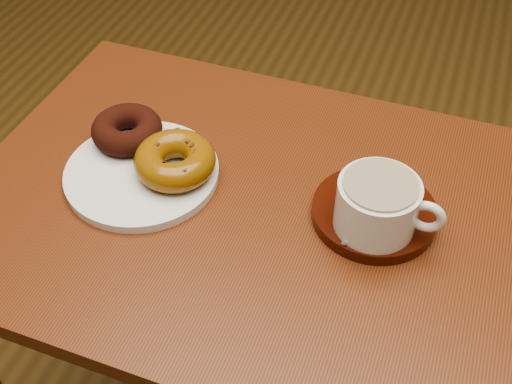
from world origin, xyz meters
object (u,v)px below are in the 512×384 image
(saucer, at_px, (374,213))
(cafe_table, at_px, (243,252))
(donut_plate, at_px, (142,173))
(coffee_cup, at_px, (379,205))

(saucer, bearing_deg, cafe_table, -171.16)
(cafe_table, bearing_deg, donut_plate, -177.25)
(donut_plate, xyz_separation_m, coffee_cup, (0.32, 0.00, 0.05))
(donut_plate, bearing_deg, coffee_cup, 0.88)
(cafe_table, relative_size, donut_plate, 3.55)
(cafe_table, xyz_separation_m, saucer, (0.17, 0.03, 0.12))
(donut_plate, xyz_separation_m, saucer, (0.31, 0.03, 0.00))
(saucer, relative_size, coffee_cup, 1.20)
(cafe_table, xyz_separation_m, coffee_cup, (0.17, -0.00, 0.16))
(coffee_cup, bearing_deg, saucer, 103.75)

